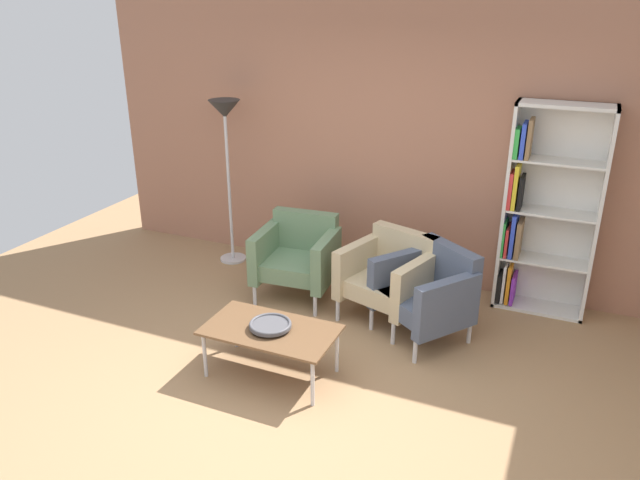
% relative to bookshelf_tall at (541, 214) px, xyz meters
% --- Properties ---
extents(ground_plane, '(8.32, 8.32, 0.00)m').
position_rel_bookshelf_tall_xyz_m(ground_plane, '(-1.41, -2.25, -0.92)').
color(ground_plane, '#9E7751').
extents(brick_back_panel, '(6.40, 0.12, 2.90)m').
position_rel_bookshelf_tall_xyz_m(brick_back_panel, '(-1.41, 0.21, 0.53)').
color(brick_back_panel, '#A87056').
rests_on(brick_back_panel, ground_plane).
extents(bookshelf_tall, '(0.80, 0.30, 1.90)m').
position_rel_bookshelf_tall_xyz_m(bookshelf_tall, '(0.00, 0.00, 0.00)').
color(bookshelf_tall, silver).
rests_on(bookshelf_tall, ground_plane).
extents(coffee_table_low, '(1.00, 0.56, 0.40)m').
position_rel_bookshelf_tall_xyz_m(coffee_table_low, '(-1.70, -1.94, -0.55)').
color(coffee_table_low, brown).
rests_on(coffee_table_low, ground_plane).
extents(decorative_bowl, '(0.32, 0.32, 0.05)m').
position_rel_bookshelf_tall_xyz_m(decorative_bowl, '(-1.70, -1.94, -0.48)').
color(decorative_bowl, '#4C4C51').
rests_on(decorative_bowl, coffee_table_low).
extents(armchair_spare_guest, '(0.87, 0.83, 0.78)m').
position_rel_bookshelf_tall_xyz_m(armchair_spare_guest, '(-1.15, -0.73, -0.50)').
color(armchair_spare_guest, '#C6B289').
rests_on(armchair_spare_guest, ground_plane).
extents(armchair_near_window, '(0.77, 0.71, 0.78)m').
position_rel_bookshelf_tall_xyz_m(armchair_near_window, '(-2.09, -0.65, -0.50)').
color(armchair_near_window, slate).
rests_on(armchair_near_window, ground_plane).
extents(armchair_corner_red, '(0.95, 0.93, 0.78)m').
position_rel_bookshelf_tall_xyz_m(armchair_corner_red, '(-0.76, -0.89, -0.50)').
color(armchair_corner_red, '#4C566B').
rests_on(armchair_corner_red, ground_plane).
extents(floor_lamp_torchiere, '(0.32, 0.32, 1.74)m').
position_rel_bookshelf_tall_xyz_m(floor_lamp_torchiere, '(-3.10, -0.20, 0.53)').
color(floor_lamp_torchiere, silver).
rests_on(floor_lamp_torchiere, ground_plane).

